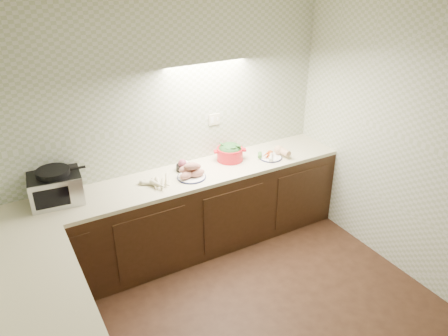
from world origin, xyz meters
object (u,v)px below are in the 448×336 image
parsnip_pile (155,181)px  dutch_oven (230,152)px  toaster_oven (56,187)px  sweet_potato_plate (191,172)px  veg_plate (274,153)px  onion_bowl (184,166)px

parsnip_pile → dutch_oven: dutch_oven is taller
toaster_oven → dutch_oven: 1.79m
parsnip_pile → toaster_oven: bearing=171.6°
sweet_potato_plate → dutch_oven: size_ratio=0.80×
sweet_potato_plate → veg_plate: bearing=-0.7°
toaster_oven → dutch_oven: size_ratio=1.32×
onion_bowl → veg_plate: (1.00, -0.19, -0.00)m
parsnip_pile → dutch_oven: size_ratio=0.89×
toaster_oven → dutch_oven: (1.79, -0.02, -0.05)m
onion_bowl → dutch_oven: (0.54, -0.03, 0.05)m
onion_bowl → parsnip_pile: bearing=-160.2°
parsnip_pile → sweet_potato_plate: size_ratio=1.11×
veg_plate → dutch_oven: bearing=159.8°
onion_bowl → veg_plate: bearing=-11.0°
sweet_potato_plate → dutch_oven: 0.56m
toaster_oven → onion_bowl: size_ratio=2.96×
dutch_oven → onion_bowl: bearing=-162.2°
dutch_oven → veg_plate: dutch_oven is taller
toaster_oven → sweet_potato_plate: size_ratio=1.65×
parsnip_pile → onion_bowl: 0.39m
sweet_potato_plate → dutch_oven: bearing=16.1°
toaster_oven → parsnip_pile: 0.90m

